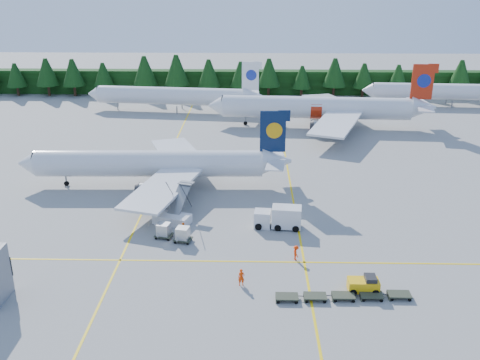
{
  "coord_description": "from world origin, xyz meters",
  "views": [
    {
      "loc": [
        0.22,
        -56.76,
        28.95
      ],
      "look_at": [
        -1.3,
        9.53,
        3.5
      ],
      "focal_mm": 40.0,
      "sensor_mm": 36.0,
      "label": 1
    }
  ],
  "objects_px": {
    "airliner_red": "(312,108)",
    "baggage_tug": "(364,284)",
    "airstairs": "(174,216)",
    "airliner_navy": "(145,164)",
    "service_truck": "(278,217)"
  },
  "relations": [
    {
      "from": "airliner_red",
      "to": "service_truck",
      "type": "distance_m",
      "value": 47.95
    },
    {
      "from": "airliner_red",
      "to": "baggage_tug",
      "type": "distance_m",
      "value": 61.23
    },
    {
      "from": "airliner_navy",
      "to": "airliner_red",
      "type": "height_order",
      "value": "airliner_red"
    },
    {
      "from": "airliner_red",
      "to": "service_truck",
      "type": "height_order",
      "value": "airliner_red"
    },
    {
      "from": "service_truck",
      "to": "baggage_tug",
      "type": "bearing_deg",
      "value": -55.11
    },
    {
      "from": "airliner_navy",
      "to": "airstairs",
      "type": "relative_size",
      "value": 5.76
    },
    {
      "from": "airliner_red",
      "to": "baggage_tug",
      "type": "relative_size",
      "value": 14.82
    },
    {
      "from": "airliner_red",
      "to": "airstairs",
      "type": "bearing_deg",
      "value": -112.08
    },
    {
      "from": "airliner_navy",
      "to": "airstairs",
      "type": "distance_m",
      "value": 13.8
    },
    {
      "from": "airliner_navy",
      "to": "airstairs",
      "type": "xyz_separation_m",
      "value": [
        5.72,
        -12.31,
        -2.51
      ]
    },
    {
      "from": "airliner_navy",
      "to": "baggage_tug",
      "type": "relative_size",
      "value": 12.89
    },
    {
      "from": "baggage_tug",
      "to": "airstairs",
      "type": "bearing_deg",
      "value": 144.12
    },
    {
      "from": "airliner_navy",
      "to": "baggage_tug",
      "type": "height_order",
      "value": "airliner_navy"
    },
    {
      "from": "airstairs",
      "to": "airliner_red",
      "type": "bearing_deg",
      "value": 83.44
    },
    {
      "from": "airliner_navy",
      "to": "airstairs",
      "type": "height_order",
      "value": "airliner_navy"
    }
  ]
}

